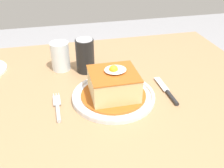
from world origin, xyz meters
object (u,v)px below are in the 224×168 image
Objects in this scene: knife at (169,93)px; soda_can at (85,56)px; main_plate at (113,96)px; drinking_glass at (61,58)px; fork at (58,109)px.

soda_can is (-0.23, 0.22, 0.06)m from knife.
drinking_glass is (-0.14, 0.23, 0.04)m from main_plate.
fork is at bearing -179.66° from knife.
main_plate is at bearing -73.58° from soda_can.
soda_can is at bearing 136.74° from knife.
drinking_glass is (-0.32, 0.26, 0.04)m from knife.
fork is at bearing -171.84° from main_plate.
fork is at bearing -117.32° from soda_can.
main_plate is at bearing -58.11° from drinking_glass.
soda_can reaches higher than main_plate.
main_plate is 0.21m from soda_can.
main_plate is 2.45× the size of drinking_glass.
drinking_glass is (0.03, 0.26, 0.04)m from fork.
fork and knife have the same top height.
knife is (0.18, -0.02, -0.00)m from main_plate.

